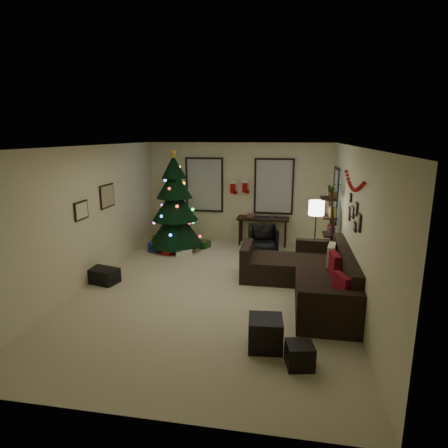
{
  "coord_description": "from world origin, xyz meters",
  "views": [
    {
      "loc": [
        1.38,
        -6.7,
        2.9
      ],
      "look_at": [
        0.1,
        0.6,
        1.15
      ],
      "focal_mm": 30.42,
      "sensor_mm": 36.0,
      "label": 1
    }
  ],
  "objects": [
    {
      "name": "floor",
      "position": [
        0.0,
        0.0,
        0.0
      ],
      "size": [
        7.0,
        7.0,
        0.0
      ],
      "primitive_type": "plane",
      "color": "beige",
      "rests_on": "ground"
    },
    {
      "name": "ceiling",
      "position": [
        0.0,
        0.0,
        2.7
      ],
      "size": [
        7.0,
        7.0,
        0.0
      ],
      "primitive_type": "plane",
      "rotation": [
        3.14,
        0.0,
        0.0
      ],
      "color": "white",
      "rests_on": "floor"
    },
    {
      "name": "wall_back",
      "position": [
        0.0,
        3.5,
        1.35
      ],
      "size": [
        5.0,
        0.0,
        5.0
      ],
      "primitive_type": "plane",
      "rotation": [
        1.57,
        0.0,
        0.0
      ],
      "color": "beige",
      "rests_on": "floor"
    },
    {
      "name": "wall_front",
      "position": [
        0.0,
        -3.5,
        1.35
      ],
      "size": [
        5.0,
        0.0,
        5.0
      ],
      "primitive_type": "plane",
      "rotation": [
        -1.57,
        0.0,
        0.0
      ],
      "color": "beige",
      "rests_on": "floor"
    },
    {
      "name": "wall_left",
      "position": [
        -2.5,
        0.0,
        1.35
      ],
      "size": [
        0.0,
        7.0,
        7.0
      ],
      "primitive_type": "plane",
      "rotation": [
        1.57,
        0.0,
        1.57
      ],
      "color": "beige",
      "rests_on": "floor"
    },
    {
      "name": "wall_right",
      "position": [
        2.5,
        0.0,
        1.35
      ],
      "size": [
        0.0,
        7.0,
        7.0
      ],
      "primitive_type": "plane",
      "rotation": [
        1.57,
        0.0,
        -1.57
      ],
      "color": "beige",
      "rests_on": "floor"
    },
    {
      "name": "window_back_left",
      "position": [
        -0.95,
        3.47,
        1.55
      ],
      "size": [
        1.05,
        0.06,
        1.5
      ],
      "color": "#728CB2",
      "rests_on": "wall_back"
    },
    {
      "name": "window_back_right",
      "position": [
        0.95,
        3.47,
        1.55
      ],
      "size": [
        1.05,
        0.06,
        1.5
      ],
      "color": "#728CB2",
      "rests_on": "wall_back"
    },
    {
      "name": "window_right_wall",
      "position": [
        2.47,
        2.55,
        1.5
      ],
      "size": [
        0.06,
        0.9,
        1.3
      ],
      "color": "#728CB2",
      "rests_on": "wall_right"
    },
    {
      "name": "christmas_tree",
      "position": [
        -1.48,
        2.41,
        1.09
      ],
      "size": [
        1.41,
        1.41,
        2.63
      ],
      "rotation": [
        0.0,
        0.0,
        -0.41
      ],
      "color": "black",
      "rests_on": "floor"
    },
    {
      "name": "presents",
      "position": [
        -1.41,
        2.21,
        0.11
      ],
      "size": [
        1.5,
        1.01,
        0.3
      ],
      "rotation": [
        0.0,
        0.0,
        -0.18
      ],
      "color": "gold",
      "rests_on": "floor"
    },
    {
      "name": "sofa",
      "position": [
        1.81,
        0.14,
        0.3
      ],
      "size": [
        2.05,
        2.97,
        0.91
      ],
      "color": "black",
      "rests_on": "floor"
    },
    {
      "name": "pillow_red_a",
      "position": [
        2.21,
        -1.1,
        0.64
      ],
      "size": [
        0.25,
        0.42,
        0.41
      ],
      "primitive_type": "cube",
      "rotation": [
        0.0,
        0.0,
        0.36
      ],
      "color": "maroon",
      "rests_on": "sofa"
    },
    {
      "name": "pillow_red_b",
      "position": [
        2.21,
        -0.09,
        0.64
      ],
      "size": [
        0.17,
        0.45,
        0.44
      ],
      "primitive_type": "cube",
      "rotation": [
        0.0,
        0.0,
        0.12
      ],
      "color": "maroon",
      "rests_on": "sofa"
    },
    {
      "name": "pillow_cream",
      "position": [
        2.21,
        0.48,
        0.63
      ],
      "size": [
        0.21,
        0.47,
        0.45
      ],
      "primitive_type": "cube",
      "rotation": [
        0.0,
        0.0,
        -0.18
      ],
      "color": "beige",
      "rests_on": "sofa"
    },
    {
      "name": "ottoman_near",
      "position": [
        1.12,
        -1.91,
        0.22
      ],
      "size": [
        0.51,
        0.51,
        0.44
      ],
      "primitive_type": "cube",
      "rotation": [
        0.0,
        0.0,
        0.09
      ],
      "color": "black",
      "rests_on": "floor"
    },
    {
      "name": "ottoman_far",
      "position": [
        1.59,
        -2.28,
        0.16
      ],
      "size": [
        0.4,
        0.4,
        0.32
      ],
      "primitive_type": "cube",
      "rotation": [
        0.0,
        0.0,
        0.19
      ],
      "color": "black",
      "rests_on": "floor"
    },
    {
      "name": "desk",
      "position": [
        0.7,
        3.22,
        0.65
      ],
      "size": [
        1.37,
        0.49,
        0.74
      ],
      "color": "black",
      "rests_on": "floor"
    },
    {
      "name": "desk_chair",
      "position": [
        0.76,
        2.57,
        0.34
      ],
      "size": [
        0.74,
        0.71,
        0.67
      ],
      "primitive_type": "imported",
      "rotation": [
        0.0,
        0.0,
        0.16
      ],
      "color": "black",
      "rests_on": "floor"
    },
    {
      "name": "bookshelf",
      "position": [
        2.3,
        1.64,
        0.88
      ],
      "size": [
        0.3,
        0.53,
        1.81
      ],
      "color": "black",
      "rests_on": "floor"
    },
    {
      "name": "potted_plant",
      "position": [
        2.3,
        1.57,
        1.78
      ],
      "size": [
        0.43,
        0.38,
        0.43
      ],
      "primitive_type": "imported",
      "rotation": [
        0.0,
        0.0,
        0.12
      ],
      "color": "#4C4C4C",
      "rests_on": "bookshelf"
    },
    {
      "name": "floor_lamp",
      "position": [
        1.95,
        1.42,
        1.28
      ],
      "size": [
        0.32,
        0.32,
        1.54
      ],
      "rotation": [
        0.0,
        0.0,
        -0.06
      ],
      "color": "black",
      "rests_on": "floor"
    },
    {
      "name": "art_map",
      "position": [
        -2.48,
        0.79,
        1.62
      ],
      "size": [
        0.04,
        0.6,
        0.5
      ],
      "color": "black",
      "rests_on": "wall_left"
    },
    {
      "name": "art_abstract",
      "position": [
        -2.48,
        -0.27,
        1.51
      ],
      "size": [
        0.04,
        0.45,
        0.35
      ],
      "color": "black",
      "rests_on": "wall_left"
    },
    {
      "name": "gallery",
      "position": [
        2.48,
        -0.07,
        1.57
      ],
      "size": [
        0.03,
        1.25,
        0.54
      ],
      "color": "black",
      "rests_on": "wall_right"
    },
    {
      "name": "garland",
      "position": [
        2.45,
        0.09,
        2.1
      ],
      "size": [
        0.08,
        1.9,
        0.3
      ],
      "primitive_type": null,
      "color": "#A5140C",
      "rests_on": "wall_right"
    },
    {
      "name": "stocking_left",
      "position": [
        -0.14,
        3.42,
        1.51
      ],
      "size": [
        0.2,
        0.05,
        0.36
      ],
      "color": "#990F0C",
      "rests_on": "wall_back"
    },
    {
      "name": "stocking_right",
      "position": [
        0.19,
        3.39,
        1.55
      ],
      "size": [
        0.2,
        0.05,
        0.36
      ],
      "color": "#990F0C",
      "rests_on": "wall_back"
    },
    {
      "name": "storage_bin",
      "position": [
        -2.24,
        -0.08,
        0.15
      ],
      "size": [
        0.66,
        0.52,
        0.29
      ],
      "primitive_type": "cube",
      "rotation": [
        0.0,
        0.0,
        -0.24
      ],
      "color": "black",
      "rests_on": "floor"
    }
  ]
}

